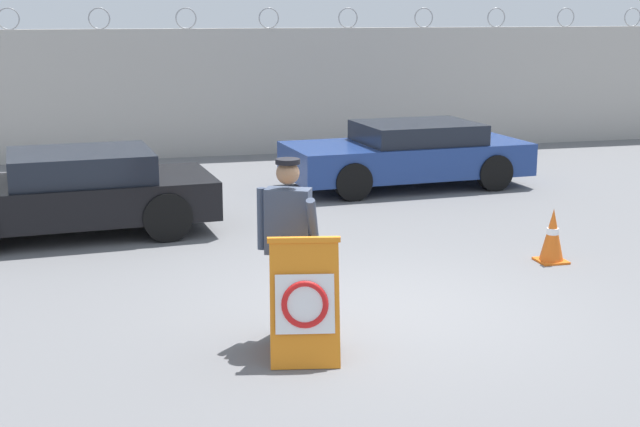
% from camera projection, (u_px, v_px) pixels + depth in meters
% --- Properties ---
extents(ground_plane, '(90.00, 90.00, 0.00)m').
position_uv_depth(ground_plane, '(386.00, 309.00, 9.92)').
color(ground_plane, slate).
extents(perimeter_wall, '(36.00, 0.30, 3.30)m').
position_uv_depth(perimeter_wall, '(230.00, 92.00, 20.12)').
color(perimeter_wall, '#ADA8A0').
rests_on(perimeter_wall, ground_plane).
extents(barricade_sign, '(0.79, 0.88, 1.18)m').
position_uv_depth(barricade_sign, '(304.00, 298.00, 8.43)').
color(barricade_sign, orange).
rests_on(barricade_sign, ground_plane).
extents(security_guard, '(0.61, 0.58, 1.82)m').
position_uv_depth(security_guard, '(288.00, 237.00, 8.91)').
color(security_guard, black).
rests_on(security_guard, ground_plane).
extents(traffic_cone_near, '(0.37, 0.37, 0.72)m').
position_uv_depth(traffic_cone_near, '(552.00, 236.00, 11.68)').
color(traffic_cone_near, orange).
rests_on(traffic_cone_near, ground_plane).
extents(parked_car_front_coupe, '(4.36, 2.21, 1.24)m').
position_uv_depth(parked_car_front_coupe, '(71.00, 192.00, 13.08)').
color(parked_car_front_coupe, black).
rests_on(parked_car_front_coupe, ground_plane).
extents(parked_car_rear_sedan, '(4.59, 2.22, 1.20)m').
position_uv_depth(parked_car_rear_sedan, '(408.00, 154.00, 16.66)').
color(parked_car_rear_sedan, black).
rests_on(parked_car_rear_sedan, ground_plane).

